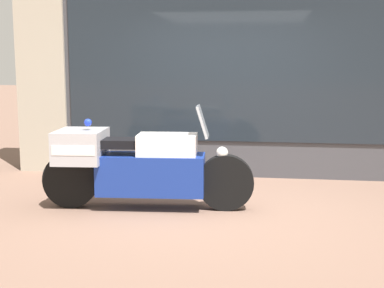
{
  "coord_description": "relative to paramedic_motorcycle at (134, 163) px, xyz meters",
  "views": [
    {
      "loc": [
        0.63,
        -6.15,
        1.75
      ],
      "look_at": [
        -0.32,
        0.4,
        0.71
      ],
      "focal_mm": 50.0,
      "sensor_mm": 36.0,
      "label": 1
    }
  ],
  "objects": [
    {
      "name": "ground_plane",
      "position": [
        0.94,
        0.11,
        -0.55
      ],
      "size": [
        60.0,
        60.0,
        0.0
      ],
      "primitive_type": "plane",
      "color": "#7A5B4C"
    },
    {
      "name": "window_display",
      "position": [
        1.26,
        2.14,
        -0.09
      ],
      "size": [
        5.33,
        0.3,
        1.9
      ],
      "color": "slate",
      "rests_on": "ground"
    },
    {
      "name": "paramedic_motorcycle",
      "position": [
        0.0,
        0.0,
        0.0
      ],
      "size": [
        2.52,
        0.71,
        1.24
      ],
      "rotation": [
        0.0,
        0.0,
        0.07
      ],
      "color": "black",
      "rests_on": "ground"
    },
    {
      "name": "shop_building",
      "position": [
        0.56,
        2.1,
        1.47
      ],
      "size": [
        6.57,
        0.55,
        4.02
      ],
      "color": "#424247",
      "rests_on": "ground"
    }
  ]
}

